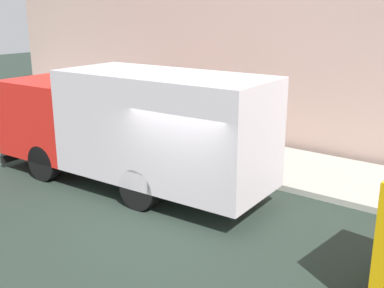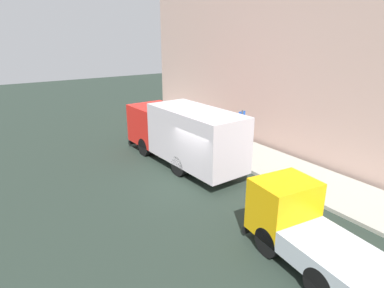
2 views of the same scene
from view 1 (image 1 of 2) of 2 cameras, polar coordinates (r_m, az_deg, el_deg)
ground at (r=10.85m, az=-1.22°, el=-9.25°), size 80.00×80.00×0.00m
sidewalk at (r=14.48m, az=10.29°, el=-2.50°), size 3.30×30.00×0.16m
large_utility_truck at (r=12.38m, az=-7.61°, el=2.38°), size 2.71×8.23×3.16m
pedestrian_walking at (r=17.42m, az=-9.99°, el=3.85°), size 0.42×0.42×1.63m
pedestrian_standing at (r=17.47m, az=-2.19°, el=4.23°), size 0.51×0.51×1.67m
pedestrian_third at (r=16.08m, az=1.59°, el=3.16°), size 0.45×0.45×1.66m
traffic_cone_orange at (r=16.92m, az=-8.99°, el=1.59°), size 0.40×0.40×0.58m
street_sign_post at (r=13.44m, az=5.23°, el=3.74°), size 0.44×0.08×2.75m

